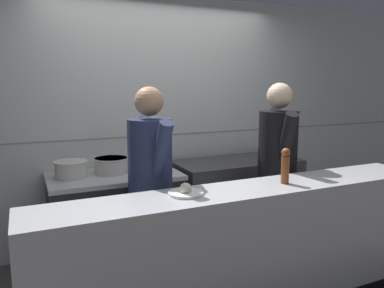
% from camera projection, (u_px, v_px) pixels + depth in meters
% --- Properties ---
extents(wall_back_tiled, '(8.00, 0.06, 2.60)m').
position_uv_depth(wall_back_tiled, '(161.00, 121.00, 4.00)').
color(wall_back_tiled, silver).
rests_on(wall_back_tiled, ground_plane).
extents(oven_range, '(1.18, 0.71, 0.87)m').
position_uv_depth(oven_range, '(115.00, 219.00, 3.52)').
color(oven_range, '#232326').
rests_on(oven_range, ground_plane).
extents(prep_counter, '(1.34, 0.65, 0.88)m').
position_uv_depth(prep_counter, '(236.00, 200.00, 4.06)').
color(prep_counter, '#38383D').
rests_on(prep_counter, ground_plane).
extents(pass_counter, '(3.10, 0.45, 0.96)m').
position_uv_depth(pass_counter, '(249.00, 251.00, 2.74)').
color(pass_counter, '#B7BABF').
rests_on(pass_counter, ground_plane).
extents(stock_pot, '(0.29, 0.29, 0.15)m').
position_uv_depth(stock_pot, '(71.00, 169.00, 3.31)').
color(stock_pot, beige).
rests_on(stock_pot, oven_range).
extents(sauce_pot, '(0.32, 0.32, 0.14)m').
position_uv_depth(sauce_pot, '(111.00, 165.00, 3.48)').
color(sauce_pot, beige).
rests_on(sauce_pot, oven_range).
extents(braising_pot, '(0.32, 0.32, 0.17)m').
position_uv_depth(braising_pot, '(152.00, 161.00, 3.57)').
color(braising_pot, '#B7BABF').
rests_on(braising_pot, oven_range).
extents(plated_dish_main, '(0.24, 0.24, 0.08)m').
position_uv_depth(plated_dish_main, '(186.00, 192.00, 2.49)').
color(plated_dish_main, white).
rests_on(plated_dish_main, pass_counter).
extents(pepper_mill, '(0.07, 0.07, 0.27)m').
position_uv_depth(pepper_mill, '(285.00, 165.00, 2.75)').
color(pepper_mill, brown).
rests_on(pepper_mill, pass_counter).
extents(chef_head_cook, '(0.36, 0.73, 1.67)m').
position_uv_depth(chef_head_cook, '(150.00, 183.00, 2.88)').
color(chef_head_cook, black).
rests_on(chef_head_cook, ground_plane).
extents(chef_sous, '(0.44, 0.73, 1.70)m').
position_uv_depth(chef_sous, '(277.00, 167.00, 3.36)').
color(chef_sous, black).
rests_on(chef_sous, ground_plane).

